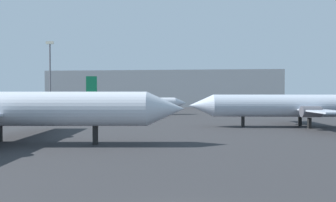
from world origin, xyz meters
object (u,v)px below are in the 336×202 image
at_px(airplane_far_left, 334,104).
at_px(light_mast_left, 50,72).
at_px(airplane_on_taxiway, 298,106).
at_px(airplane_distant, 132,103).
at_px(airplane_at_gate, 0,109).

bearing_deg(airplane_far_left, light_mast_left, -22.81).
xyz_separation_m(airplane_on_taxiway, airplane_distant, (-33.01, 25.94, -0.51)).
xyz_separation_m(airplane_on_taxiway, airplane_far_left, (19.76, 33.27, -0.73)).
relative_size(airplane_far_left, light_mast_left, 1.22).
bearing_deg(airplane_at_gate, airplane_far_left, 37.99).
height_order(airplane_distant, airplane_far_left, airplane_distant).
distance_m(airplane_at_gate, airplane_on_taxiway, 42.42).
bearing_deg(light_mast_left, airplane_at_gate, -67.89).
bearing_deg(airplane_distant, airplane_far_left, -9.30).
height_order(airplane_on_taxiway, airplane_distant, airplane_on_taxiway).
bearing_deg(light_mast_left, airplane_far_left, -4.24).
distance_m(airplane_on_taxiway, airplane_distant, 41.99).
distance_m(airplane_at_gate, airplane_distant, 46.84).
bearing_deg(airplane_distant, airplane_at_gate, -112.12).
relative_size(airplane_distant, light_mast_left, 1.31).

